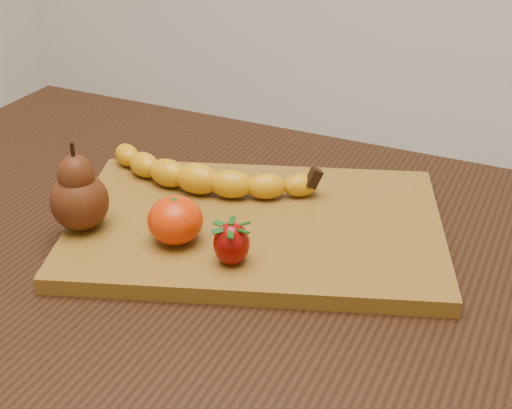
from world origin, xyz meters
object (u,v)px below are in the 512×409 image
at_px(pear, 78,187).
at_px(mandarin, 175,220).
at_px(cutting_board, 256,226).
at_px(table, 187,293).

relative_size(pear, mandarin, 1.68).
xyz_separation_m(cutting_board, pear, (-0.18, -0.10, 0.06)).
xyz_separation_m(cutting_board, mandarin, (-0.06, -0.08, 0.04)).
xyz_separation_m(pear, mandarin, (0.12, 0.02, -0.03)).
relative_size(cutting_board, pear, 4.19).
relative_size(table, mandarin, 15.59).
height_order(cutting_board, pear, pear).
height_order(cutting_board, mandarin, mandarin).
bearing_deg(table, mandarin, -67.26).
xyz_separation_m(table, cutting_board, (0.08, 0.03, 0.11)).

